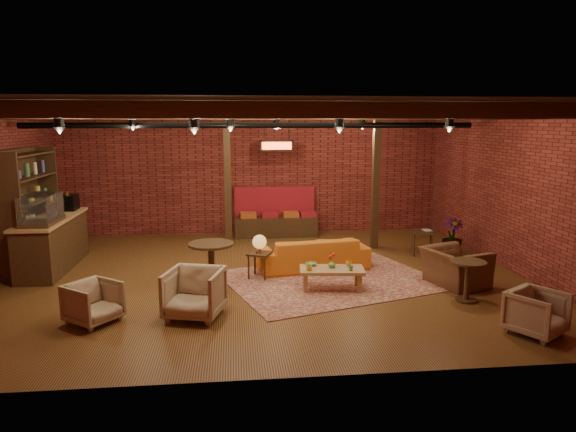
{
  "coord_description": "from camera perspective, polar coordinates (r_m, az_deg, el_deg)",
  "views": [
    {
      "loc": [
        -0.45,
        -9.48,
        2.93
      ],
      "look_at": [
        0.57,
        0.2,
        1.14
      ],
      "focal_mm": 32.0,
      "sensor_mm": 36.0,
      "label": 1
    }
  ],
  "objects": [
    {
      "name": "plant_counter",
      "position": [
        11.38,
        -24.13,
        0.89
      ],
      "size": [
        0.35,
        0.39,
        0.3
      ],
      "primitive_type": "imported",
      "color": "#337F33",
      "rests_on": "service_counter"
    },
    {
      "name": "coffee_table",
      "position": [
        9.12,
        4.82,
        -6.06
      ],
      "size": [
        1.18,
        0.68,
        0.64
      ],
      "rotation": [
        0.0,
        0.0,
        -0.11
      ],
      "color": "#A3834C",
      "rests_on": "floor"
    },
    {
      "name": "round_table_left",
      "position": [
        9.19,
        -8.52,
        -4.61
      ],
      "size": [
        0.8,
        0.8,
        0.83
      ],
      "color": "black",
      "rests_on": "floor"
    },
    {
      "name": "rug",
      "position": [
        9.74,
        4.84,
        -7.07
      ],
      "size": [
        4.44,
        3.87,
        0.01
      ],
      "primitive_type": "cube",
      "rotation": [
        0.0,
        0.0,
        0.32
      ],
      "color": "maroon",
      "rests_on": "floor"
    },
    {
      "name": "armchair_a",
      "position": [
        8.16,
        -20.83,
        -8.77
      ],
      "size": [
        0.89,
        0.9,
        0.68
      ],
      "primitive_type": "imported",
      "rotation": [
        0.0,
        0.0,
        0.91
      ],
      "color": "beige",
      "rests_on": "floor"
    },
    {
      "name": "wall_right",
      "position": [
        11.02,
        23.7,
        2.63
      ],
      "size": [
        0.02,
        8.0,
        3.2
      ],
      "primitive_type": "cube",
      "color": "maroon",
      "rests_on": "ground"
    },
    {
      "name": "armchair_right",
      "position": [
        9.77,
        18.11,
        -4.77
      ],
      "size": [
        0.96,
        1.2,
        0.91
      ],
      "primitive_type": "imported",
      "rotation": [
        0.0,
        0.0,
        1.89
      ],
      "color": "brown",
      "rests_on": "floor"
    },
    {
      "name": "post_left",
      "position": [
        12.15,
        -6.72,
        4.09
      ],
      "size": [
        0.16,
        0.16,
        3.2
      ],
      "primitive_type": "cube",
      "color": "black",
      "rests_on": "ground"
    },
    {
      "name": "ceiling_pipe",
      "position": [
        11.09,
        -3.77,
        10.01
      ],
      "size": [
        9.6,
        0.12,
        0.12
      ],
      "primitive_type": "cylinder",
      "rotation": [
        0.0,
        1.57,
        0.0
      ],
      "color": "black",
      "rests_on": "ceiling"
    },
    {
      "name": "ceiling_beams",
      "position": [
        9.49,
        -3.38,
        11.33
      ],
      "size": [
        9.8,
        6.4,
        0.22
      ],
      "primitive_type": null,
      "color": "black",
      "rests_on": "ceiling"
    },
    {
      "name": "armchair_b",
      "position": [
        7.95,
        -10.37,
        -8.19
      ],
      "size": [
        0.97,
        0.94,
        0.83
      ],
      "primitive_type": "imported",
      "rotation": [
        0.0,
        0.0,
        -0.27
      ],
      "color": "beige",
      "rests_on": "floor"
    },
    {
      "name": "round_table_right",
      "position": [
        8.98,
        19.33,
        -6.15
      ],
      "size": [
        0.58,
        0.58,
        0.68
      ],
      "color": "black",
      "rests_on": "floor"
    },
    {
      "name": "floor",
      "position": [
        9.93,
        -3.19,
        -6.73
      ],
      "size": [
        10.0,
        10.0,
        0.0
      ],
      "primitive_type": "plane",
      "color": "#381A0E",
      "rests_on": "ground"
    },
    {
      "name": "armchair_far",
      "position": [
        8.02,
        25.93,
        -9.46
      ],
      "size": [
        0.9,
        0.89,
        0.69
      ],
      "primitive_type": "imported",
      "rotation": [
        0.0,
        0.0,
        0.57
      ],
      "color": "beige",
      "rests_on": "floor"
    },
    {
      "name": "plant_tall",
      "position": [
        11.94,
        18.02,
        1.61
      ],
      "size": [
        1.4,
        1.4,
        2.41
      ],
      "primitive_type": "imported",
      "rotation": [
        0.0,
        0.0,
        -0.04
      ],
      "color": "#4C7F4C",
      "rests_on": "floor"
    },
    {
      "name": "banquette",
      "position": [
        13.3,
        -1.41,
        -0.09
      ],
      "size": [
        2.1,
        0.7,
        1.0
      ],
      "primitive_type": null,
      "color": "maroon",
      "rests_on": "ground"
    },
    {
      "name": "side_table_book",
      "position": [
        11.78,
        14.77,
        -1.8
      ],
      "size": [
        0.61,
        0.61,
        0.56
      ],
      "rotation": [
        0.0,
        0.0,
        -0.3
      ],
      "color": "black",
      "rests_on": "floor"
    },
    {
      "name": "ceiling_spotlights",
      "position": [
        9.49,
        -3.37,
        10.0
      ],
      "size": [
        6.4,
        4.4,
        0.28
      ],
      "primitive_type": null,
      "color": "black",
      "rests_on": "ceiling"
    },
    {
      "name": "service_counter",
      "position": [
        11.3,
        -24.76,
        -1.39
      ],
      "size": [
        0.8,
        2.5,
        1.6
      ],
      "primitive_type": null,
      "color": "black",
      "rests_on": "ground"
    },
    {
      "name": "sofa",
      "position": [
        10.36,
        2.76,
        -4.16
      ],
      "size": [
        2.3,
        1.19,
        0.64
      ],
      "primitive_type": "imported",
      "rotation": [
        0.0,
        0.0,
        3.3
      ],
      "color": "#C8691B",
      "rests_on": "floor"
    },
    {
      "name": "wall_front",
      "position": [
        5.66,
        -1.29,
        -3.17
      ],
      "size": [
        10.0,
        0.02,
        3.2
      ],
      "primitive_type": "cube",
      "color": "maroon",
      "rests_on": "ground"
    },
    {
      "name": "shelving_hutch",
      "position": [
        11.46,
        -26.65,
        0.64
      ],
      "size": [
        0.52,
        2.0,
        2.4
      ],
      "primitive_type": null,
      "color": "black",
      "rests_on": "ground"
    },
    {
      "name": "post_right",
      "position": [
        12.01,
        9.73,
        3.94
      ],
      "size": [
        0.16,
        0.16,
        3.2
      ],
      "primitive_type": "cube",
      "color": "black",
      "rests_on": "ground"
    },
    {
      "name": "wall_back",
      "position": [
        13.55,
        -4.12,
        4.79
      ],
      "size": [
        10.0,
        0.02,
        3.2
      ],
      "primitive_type": "cube",
      "color": "maroon",
      "rests_on": "ground"
    },
    {
      "name": "service_sign",
      "position": [
        12.64,
        -1.28,
        7.81
      ],
      "size": [
        0.86,
        0.06,
        0.3
      ],
      "primitive_type": "cube",
      "color": "#FF4219",
      "rests_on": "ceiling"
    },
    {
      "name": "side_table_lamp",
      "position": [
        9.69,
        -3.19,
        -3.26
      ],
      "size": [
        0.53,
        0.53,
        0.84
      ],
      "rotation": [
        0.0,
        0.0,
        -0.41
      ],
      "color": "black",
      "rests_on": "floor"
    },
    {
      "name": "ceiling",
      "position": [
        9.49,
        -3.39,
        12.06
      ],
      "size": [
        10.0,
        8.0,
        0.02
      ],
      "primitive_type": "cube",
      "color": "black",
      "rests_on": "wall_back"
    }
  ]
}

